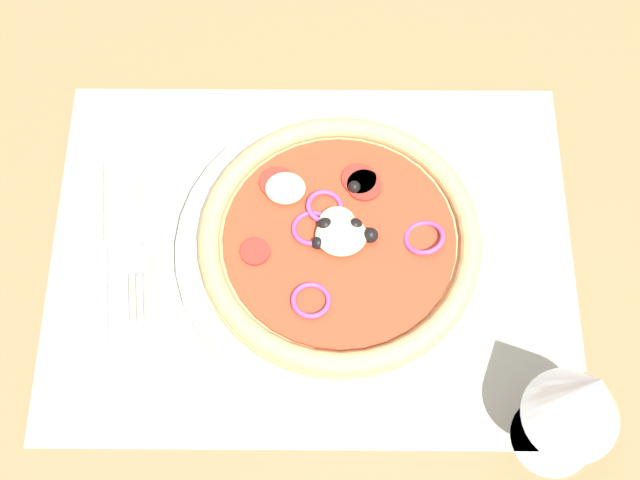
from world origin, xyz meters
TOP-DOWN VIEW (x-y plane):
  - ground_plane at (0.00, 0.00)cm, footprint 190.00×140.00cm
  - placemat at (0.00, 0.00)cm, footprint 44.46×33.73cm
  - plate at (-2.31, -0.30)cm, footprint 27.55×27.55cm
  - pizza at (-2.28, -0.35)cm, footprint 23.57×23.57cm
  - fork at (15.09, -1.43)cm, footprint 3.54×18.06cm
  - knife at (18.28, 1.18)cm, footprint 3.65×20.06cm
  - wine_glass at (-18.83, 15.69)cm, footprint 7.20×7.20cm

SIDE VIEW (x-z plane):
  - ground_plane at x=0.00cm, z-range -2.40..0.00cm
  - placemat at x=0.00cm, z-range 0.00..0.40cm
  - fork at x=15.09cm, z-range 0.40..0.84cm
  - knife at x=18.28cm, z-range 0.35..0.96cm
  - plate at x=-2.31cm, z-range 0.40..1.83cm
  - pizza at x=-2.28cm, z-range 1.60..4.23cm
  - wine_glass at x=-18.83cm, z-range 2.91..17.81cm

